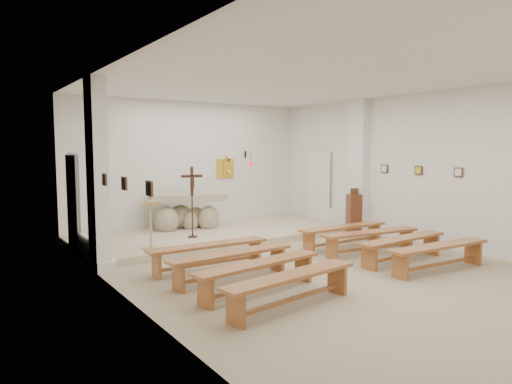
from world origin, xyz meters
TOP-DOWN VIEW (x-y plane):
  - ground at (0.00, 0.00)m, footprint 7.00×10.00m
  - wall_left at (-3.49, 0.00)m, footprint 0.02×10.00m
  - wall_right at (3.49, 0.00)m, footprint 0.02×10.00m
  - wall_back at (0.00, 4.99)m, footprint 7.00×0.02m
  - ceiling at (0.00, 0.00)m, footprint 7.00×10.00m
  - sanctuary_platform at (0.00, 3.50)m, footprint 6.98×3.00m
  - pilaster_left at (-3.37, 2.00)m, footprint 0.26×0.55m
  - pilaster_right at (3.37, 2.00)m, footprint 0.26×0.55m
  - gold_wall_relief at (1.05, 4.96)m, footprint 0.55×0.04m
  - sanctuary_lamp at (1.75, 4.71)m, footprint 0.11×0.36m
  - station_frame_left_front at (-3.47, -0.80)m, footprint 0.03×0.20m
  - station_frame_left_mid at (-3.47, 0.20)m, footprint 0.03×0.20m
  - station_frame_left_rear at (-3.47, 1.20)m, footprint 0.03×0.20m
  - station_frame_right_front at (3.47, -0.80)m, footprint 0.03×0.20m
  - station_frame_right_mid at (3.47, 0.20)m, footprint 0.03×0.20m
  - station_frame_right_rear at (3.47, 1.20)m, footprint 0.03×0.20m
  - radiator_left at (-3.43, 2.70)m, footprint 0.10×0.85m
  - radiator_right at (3.43, 2.70)m, footprint 0.10×0.85m
  - altar at (-0.51, 4.28)m, footprint 2.05×1.17m
  - lectern at (-2.20, 2.47)m, footprint 0.41×0.36m
  - crucifix_stand at (-0.92, 3.13)m, footprint 0.50×0.22m
  - potted_plant at (-0.11, 4.09)m, footprint 0.56×0.55m
  - donation_pedestal at (3.10, 1.86)m, footprint 0.42×0.42m
  - bench_left_front at (-1.72, 0.85)m, footprint 2.33×0.44m
  - bench_right_front at (1.72, 0.85)m, footprint 2.33×0.42m
  - bench_left_second at (-1.72, 0.05)m, footprint 2.33×0.46m
  - bench_right_second at (1.72, 0.05)m, footprint 2.35×0.68m
  - bench_left_third at (-1.72, -0.76)m, footprint 2.35×0.65m
  - bench_right_third at (1.72, -0.76)m, footprint 2.33×0.47m
  - bench_left_fourth at (-1.72, -1.57)m, footprint 2.34×0.64m
  - bench_right_fourth at (1.72, -1.57)m, footprint 2.34×0.53m

SIDE VIEW (x-z plane):
  - ground at x=0.00m, z-range 0.00..0.00m
  - sanctuary_platform at x=0.00m, z-range 0.00..0.15m
  - radiator_left at x=-3.43m, z-range 0.01..0.53m
  - radiator_right at x=3.43m, z-range 0.01..0.53m
  - bench_left_front at x=-1.72m, z-range 0.12..0.61m
  - bench_right_front at x=1.72m, z-range 0.12..0.61m
  - bench_left_second at x=-1.72m, z-range 0.12..0.61m
  - bench_right_second at x=1.72m, z-range 0.12..0.61m
  - bench_left_third at x=-1.72m, z-range 0.12..0.61m
  - bench_right_third at x=1.72m, z-range 0.12..0.61m
  - bench_left_fourth at x=-1.72m, z-range 0.12..0.61m
  - bench_right_fourth at x=1.72m, z-range 0.12..0.61m
  - potted_plant at x=-0.11m, z-range 0.15..0.62m
  - donation_pedestal at x=3.10m, z-range -0.07..1.13m
  - altar at x=-0.51m, z-range 0.03..1.03m
  - lectern at x=-2.20m, z-range 0.14..1.18m
  - crucifix_stand at x=-0.92m, z-range 0.28..1.94m
  - gold_wall_relief at x=1.05m, z-range 1.38..1.92m
  - station_frame_left_front at x=-3.47m, z-range 1.62..1.82m
  - station_frame_left_mid at x=-3.47m, z-range 1.62..1.82m
  - station_frame_left_rear at x=-3.47m, z-range 1.62..1.82m
  - station_frame_right_front at x=3.47m, z-range 1.62..1.82m
  - station_frame_right_mid at x=3.47m, z-range 1.62..1.82m
  - station_frame_right_rear at x=3.47m, z-range 1.62..1.82m
  - wall_left at x=-3.49m, z-range 0.00..3.50m
  - wall_right at x=3.49m, z-range 0.00..3.50m
  - wall_back at x=0.00m, z-range 0.00..3.50m
  - pilaster_left at x=-3.37m, z-range 0.00..3.50m
  - pilaster_right at x=3.37m, z-range 0.00..3.50m
  - sanctuary_lamp at x=1.75m, z-range 1.59..2.03m
  - ceiling at x=0.00m, z-range 3.48..3.50m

